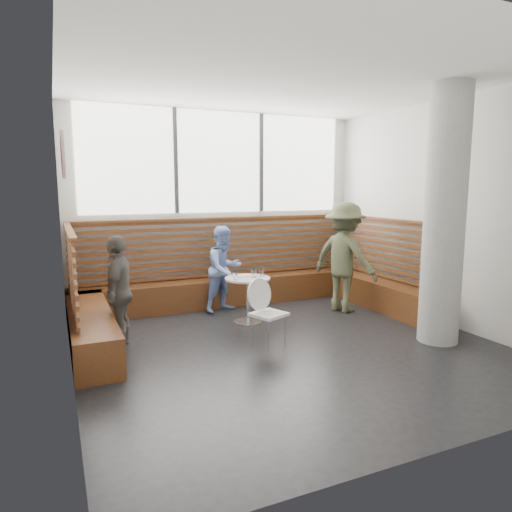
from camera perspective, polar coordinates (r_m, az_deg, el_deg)
name	(u,v)px	position (r m, az deg, el deg)	size (l,w,h in m)	color
room	(290,218)	(5.49, 4.25, 4.80)	(5.00, 5.00, 3.20)	silver
booth	(236,286)	(7.25, -2.49, -3.80)	(5.00, 2.50, 1.44)	#4A2812
concrete_column	(445,217)	(6.13, 22.51, 4.56)	(0.50, 0.50, 3.20)	gray
wall_art	(63,154)	(5.23, -23.02, 11.63)	(0.50, 0.50, 0.03)	white
cafe_table	(248,291)	(6.62, -1.05, -4.33)	(0.65, 0.65, 0.67)	silver
cafe_chair	(267,307)	(5.71, 1.33, -6.38)	(0.40, 0.39, 0.84)	white
adult_man	(345,257)	(7.34, 11.02, -0.17)	(1.12, 0.64, 1.73)	#4D5337
child_back	(224,269)	(7.23, -3.97, -1.64)	(0.66, 0.51, 1.36)	#819CE0
child_left	(119,292)	(5.85, -16.75, -4.28)	(0.81, 0.34, 1.39)	#5B5852
plate_near	(240,276)	(6.66, -2.07, -2.52)	(0.20, 0.20, 0.01)	white
plate_far	(249,275)	(6.71, -0.92, -2.43)	(0.20, 0.20, 0.01)	white
glass_left	(235,276)	(6.42, -2.62, -2.52)	(0.07, 0.07, 0.11)	white
glass_mid	(254,273)	(6.58, -0.27, -2.19)	(0.08, 0.08, 0.12)	white
glass_right	(261,273)	(6.69, 0.67, -2.09)	(0.06, 0.06, 0.10)	white
menu_card	(258,279)	(6.45, 0.28, -2.93)	(0.22, 0.15, 0.00)	#A5C64C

